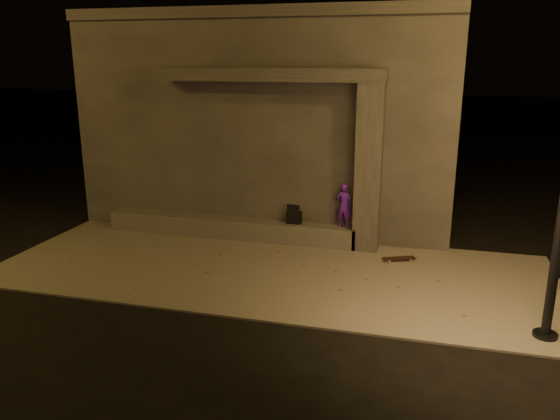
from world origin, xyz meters
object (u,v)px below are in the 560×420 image
(skateboarder, at_px, (344,205))
(backpack, at_px, (294,216))
(column, at_px, (369,169))
(skateboard, at_px, (399,258))

(skateboarder, height_order, backpack, skateboarder)
(skateboarder, xyz_separation_m, backpack, (-1.14, -0.00, -0.34))
(column, height_order, skateboard, column)
(column, bearing_deg, backpack, -180.00)
(backpack, relative_size, skateboard, 0.66)
(column, bearing_deg, skateboard, -40.15)
(column, distance_m, backpack, 2.03)
(skateboarder, bearing_deg, skateboard, 165.15)
(backpack, bearing_deg, column, 2.40)
(skateboarder, height_order, skateboard, skateboarder)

